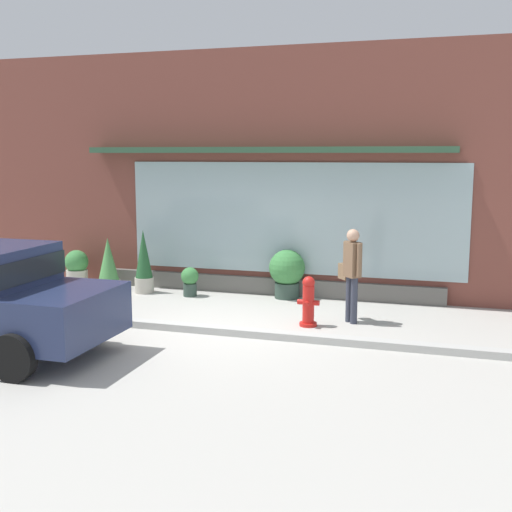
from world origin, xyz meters
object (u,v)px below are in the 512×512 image
at_px(potted_plant_corner_tall, 190,280).
at_px(potted_plant_window_right, 287,271).
at_px(fire_hydrant, 308,302).
at_px(potted_plant_low_front, 108,264).
at_px(pedestrian_with_handbag, 352,269).
at_px(potted_plant_near_hydrant, 144,263).
at_px(potted_plant_by_entrance, 77,268).

xyz_separation_m(potted_plant_corner_tall, potted_plant_window_right, (1.98, 0.44, 0.22)).
relative_size(fire_hydrant, potted_plant_low_front, 0.77).
bearing_deg(pedestrian_with_handbag, potted_plant_near_hydrant, 32.51).
relative_size(fire_hydrant, potted_plant_corner_tall, 1.43).
distance_m(potted_plant_corner_tall, potted_plant_by_entrance, 2.85).
distance_m(pedestrian_with_handbag, potted_plant_window_right, 2.26).
bearing_deg(pedestrian_with_handbag, fire_hydrant, 81.51).
distance_m(potted_plant_corner_tall, potted_plant_near_hydrant, 1.12).
relative_size(pedestrian_with_handbag, potted_plant_near_hydrant, 1.23).
distance_m(fire_hydrant, potted_plant_by_entrance, 6.01).
xyz_separation_m(potted_plant_by_entrance, potted_plant_low_front, (0.83, -0.05, 0.13)).
bearing_deg(potted_plant_near_hydrant, potted_plant_window_right, 7.66).
xyz_separation_m(potted_plant_by_entrance, potted_plant_near_hydrant, (1.77, -0.19, 0.23)).
distance_m(potted_plant_low_front, potted_plant_near_hydrant, 0.95).
bearing_deg(potted_plant_low_front, pedestrian_with_handbag, -13.14).
bearing_deg(potted_plant_corner_tall, potted_plant_near_hydrant, 178.26).
relative_size(potted_plant_by_entrance, potted_plant_low_front, 0.72).
xyz_separation_m(potted_plant_corner_tall, potted_plant_near_hydrant, (-1.07, 0.03, 0.31)).
bearing_deg(potted_plant_window_right, potted_plant_low_front, -176.12).
xyz_separation_m(pedestrian_with_handbag, potted_plant_corner_tall, (-3.55, 1.12, -0.62)).
bearing_deg(potted_plant_by_entrance, potted_plant_window_right, 2.59).
relative_size(pedestrian_with_handbag, potted_plant_window_right, 1.65).
bearing_deg(potted_plant_window_right, fire_hydrant, -65.87).
bearing_deg(potted_plant_window_right, pedestrian_with_handbag, -44.95).
bearing_deg(potted_plant_by_entrance, fire_hydrant, -17.55).
relative_size(pedestrian_with_handbag, potted_plant_corner_tall, 2.72).
xyz_separation_m(fire_hydrant, pedestrian_with_handbag, (0.66, 0.46, 0.54)).
relative_size(potted_plant_corner_tall, potted_plant_low_front, 0.54).
height_order(pedestrian_with_handbag, potted_plant_corner_tall, pedestrian_with_handbag).
distance_m(potted_plant_window_right, potted_plant_low_front, 3.99).
xyz_separation_m(fire_hydrant, potted_plant_low_front, (-4.89, 1.76, 0.12)).
xyz_separation_m(fire_hydrant, potted_plant_corner_tall, (-2.88, 1.59, -0.09)).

